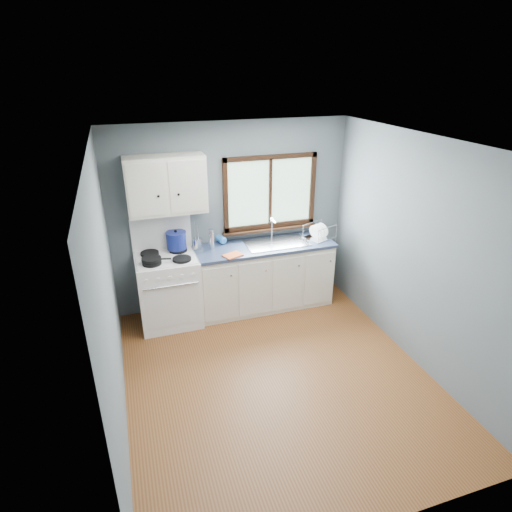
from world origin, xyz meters
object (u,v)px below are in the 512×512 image
object	(u,v)px
utensil_crock	(198,243)
dish_rack	(319,234)
thermos	(211,239)
skillet	(152,259)
sink	(277,247)
stockpot	(176,240)
gas_range	(169,288)
base_cabinets	(264,279)

from	to	relation	value
utensil_crock	dish_rack	size ratio (longest dim) A/B	0.79
utensil_crock	thermos	world-z (taller)	utensil_crock
utensil_crock	dish_rack	bearing A→B (deg)	-4.71
skillet	utensil_crock	size ratio (longest dim) A/B	0.99
sink	skillet	distance (m)	1.68
skillet	stockpot	size ratio (longest dim) A/B	1.10
gas_range	sink	xyz separation A→B (m)	(1.49, 0.02, 0.37)
stockpot	thermos	size ratio (longest dim) A/B	1.23
skillet	stockpot	world-z (taller)	stockpot
dish_rack	sink	bearing A→B (deg)	157.44
utensil_crock	thermos	distance (m)	0.19
base_cabinets	thermos	xyz separation A→B (m)	(-0.70, 0.07, 0.65)
base_cabinets	stockpot	size ratio (longest dim) A/B	5.48
base_cabinets	stockpot	world-z (taller)	stockpot
utensil_crock	stockpot	bearing A→B (deg)	179.29
base_cabinets	dish_rack	world-z (taller)	dish_rack
skillet	utensil_crock	xyz separation A→B (m)	(0.62, 0.30, 0.01)
stockpot	thermos	world-z (taller)	stockpot
dish_rack	stockpot	bearing A→B (deg)	153.19
base_cabinets	dish_rack	distance (m)	0.99
skillet	utensil_crock	world-z (taller)	utensil_crock
sink	dish_rack	size ratio (longest dim) A/B	1.76
gas_range	dish_rack	xyz separation A→B (m)	(2.11, 0.02, 0.48)
skillet	utensil_crock	distance (m)	0.69
stockpot	base_cabinets	bearing A→B (deg)	-7.12
gas_range	stockpot	size ratio (longest dim) A/B	4.03
skillet	stockpot	xyz separation A→B (m)	(0.35, 0.30, 0.09)
stockpot	dish_rack	size ratio (longest dim) A/B	0.71
base_cabinets	dish_rack	size ratio (longest dim) A/B	3.87
gas_range	dish_rack	size ratio (longest dim) A/B	2.84
stockpot	gas_range	bearing A→B (deg)	-136.20
skillet	dish_rack	xyz separation A→B (m)	(2.29, 0.16, -0.01)
sink	stockpot	world-z (taller)	sink
thermos	utensil_crock	bearing A→B (deg)	158.90
stockpot	dish_rack	xyz separation A→B (m)	(1.95, -0.14, -0.10)
thermos	dish_rack	distance (m)	1.51
gas_range	utensil_crock	size ratio (longest dim) A/B	3.61
gas_range	base_cabinets	distance (m)	1.31
sink	thermos	xyz separation A→B (m)	(-0.88, 0.07, 0.20)
utensil_crock	thermos	size ratio (longest dim) A/B	1.37
dish_rack	thermos	bearing A→B (deg)	154.59
sink	dish_rack	world-z (taller)	sink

